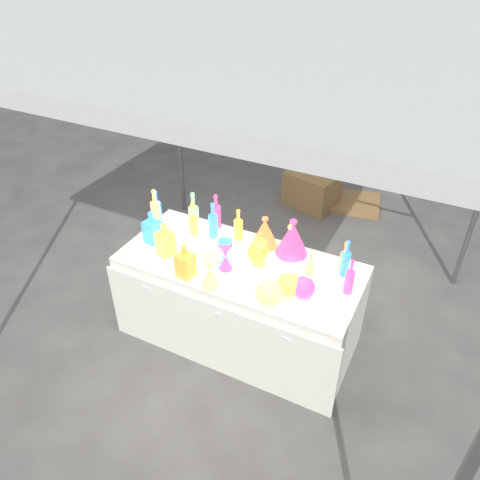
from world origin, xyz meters
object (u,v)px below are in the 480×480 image
at_px(cardboard_box_closed, 311,189).
at_px(globe_0, 289,285).
at_px(display_table, 239,301).
at_px(decanter_0, 165,239).
at_px(hourglass_0, 210,270).
at_px(bottle_0, 193,218).

bearing_deg(cardboard_box_closed, globe_0, -61.36).
height_order(display_table, globe_0, globe_0).
xyz_separation_m(display_table, cardboard_box_closed, (-0.21, 2.28, -0.17)).
relative_size(display_table, decanter_0, 6.68).
bearing_deg(display_table, hourglass_0, -103.81).
relative_size(decanter_0, globe_0, 1.62).
bearing_deg(bottle_0, hourglass_0, -48.45).
bearing_deg(decanter_0, display_table, 34.49).
height_order(decanter_0, globe_0, decanter_0).
bearing_deg(globe_0, hourglass_0, -163.97).
relative_size(display_table, globe_0, 10.80).
bearing_deg(cardboard_box_closed, decanter_0, -84.48).
distance_m(display_table, globe_0, 0.65).
relative_size(cardboard_box_closed, hourglass_0, 2.48).
bearing_deg(hourglass_0, decanter_0, 162.17).
distance_m(decanter_0, globe_0, 1.00).
relative_size(display_table, hourglass_0, 7.97).
bearing_deg(display_table, cardboard_box_closed, 95.19).
relative_size(cardboard_box_closed, bottle_0, 1.98).
distance_m(cardboard_box_closed, decanter_0, 2.54).
height_order(cardboard_box_closed, globe_0, globe_0).
distance_m(cardboard_box_closed, globe_0, 2.59).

